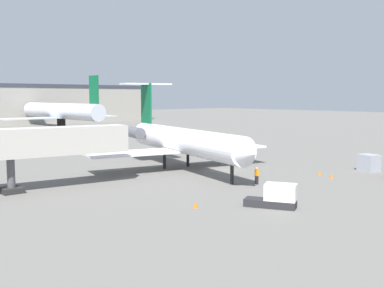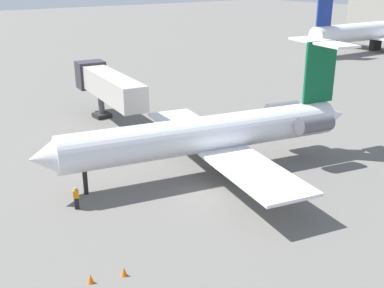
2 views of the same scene
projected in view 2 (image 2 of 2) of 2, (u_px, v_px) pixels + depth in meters
name	position (u px, v px, depth m)	size (l,w,h in m)	color
ground_plane	(214.00, 193.00, 36.54)	(400.00, 400.00, 0.10)	#66635E
regional_jet	(214.00, 132.00, 39.42)	(22.94, 28.44, 10.41)	white
jet_bridge	(106.00, 84.00, 52.23)	(15.64, 4.90, 6.08)	#B7B2A8
ground_crew_marshaller	(76.00, 198.00, 33.80)	(0.37, 0.46, 1.69)	black
traffic_cone_near	(124.00, 271.00, 26.46)	(0.36, 0.36, 0.55)	orange
traffic_cone_far	(91.00, 279.00, 25.85)	(0.36, 0.36, 0.55)	orange
parked_airliner_west_end	(376.00, 31.00, 101.81)	(32.56, 38.60, 13.16)	white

